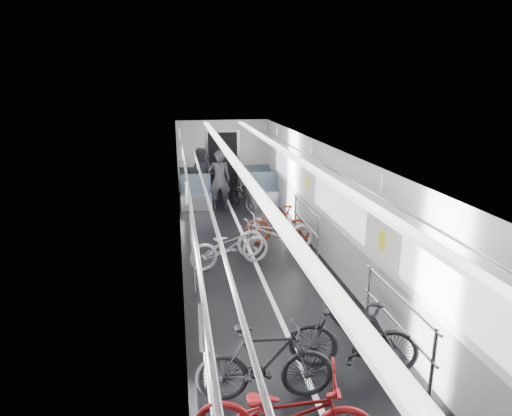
{
  "coord_description": "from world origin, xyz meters",
  "views": [
    {
      "loc": [
        -1.5,
        -8.02,
        3.68
      ],
      "look_at": [
        0.0,
        0.57,
        1.21
      ],
      "focal_mm": 32.0,
      "sensor_mm": 36.0,
      "label": 1
    }
  ],
  "objects": [
    {
      "name": "car_shell",
      "position": [
        0.0,
        1.78,
        1.13
      ],
      "size": [
        3.02,
        14.01,
        2.41
      ],
      "color": "black",
      "rests_on": "ground"
    },
    {
      "name": "bike_right_far",
      "position": [
        0.72,
        1.75,
        0.45
      ],
      "size": [
        1.55,
        0.65,
        0.91
      ],
      "primitive_type": "imported",
      "rotation": [
        0.0,
        0.0,
        -1.72
      ],
      "color": "maroon",
      "rests_on": "floor"
    },
    {
      "name": "bike_left_near",
      "position": [
        -0.57,
        -4.35,
        0.48
      ],
      "size": [
        1.92,
        1.03,
        0.96
      ],
      "primitive_type": "imported",
      "rotation": [
        0.0,
        0.0,
        1.34
      ],
      "color": "maroon",
      "rests_on": "floor"
    },
    {
      "name": "bike_left_mid",
      "position": [
        -0.6,
        -3.49,
        0.49
      ],
      "size": [
        1.67,
        0.61,
        0.98
      ],
      "primitive_type": "imported",
      "rotation": [
        0.0,
        0.0,
        1.48
      ],
      "color": "black",
      "rests_on": "floor"
    },
    {
      "name": "bike_right_mid",
      "position": [
        0.54,
        1.1,
        0.46
      ],
      "size": [
        1.84,
        0.91,
        0.92
      ],
      "primitive_type": "imported",
      "rotation": [
        0.0,
        0.0,
        -1.39
      ],
      "color": "silver",
      "rests_on": "floor"
    },
    {
      "name": "bike_aisle",
      "position": [
        0.36,
        4.8,
        0.41
      ],
      "size": [
        0.93,
        1.64,
        0.81
      ],
      "primitive_type": "imported",
      "rotation": [
        0.0,
        0.0,
        0.27
      ],
      "color": "black",
      "rests_on": "floor"
    },
    {
      "name": "person_standing",
      "position": [
        -0.33,
        4.8,
        0.87
      ],
      "size": [
        0.65,
        0.43,
        1.75
      ],
      "primitive_type": "imported",
      "rotation": [
        0.0,
        0.0,
        3.12
      ],
      "color": "black",
      "rests_on": "floor"
    },
    {
      "name": "bike_left_far",
      "position": [
        -0.54,
        0.58,
        0.44
      ],
      "size": [
        1.78,
        0.99,
        0.89
      ],
      "primitive_type": "imported",
      "rotation": [
        0.0,
        0.0,
        1.82
      ],
      "color": "#A6A5AA",
      "rests_on": "floor"
    },
    {
      "name": "person_seated",
      "position": [
        -0.82,
        5.98,
        0.83
      ],
      "size": [
        0.84,
        0.67,
        1.66
      ],
      "primitive_type": "imported",
      "rotation": [
        0.0,
        0.0,
        3.08
      ],
      "color": "#28242B",
      "rests_on": "floor"
    },
    {
      "name": "bike_right_near",
      "position": [
        0.62,
        -3.14,
        0.5
      ],
      "size": [
        1.73,
        0.97,
        1.0
      ],
      "primitive_type": "imported",
      "rotation": [
        0.0,
        0.0,
        -1.89
      ],
      "color": "black",
      "rests_on": "floor"
    }
  ]
}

